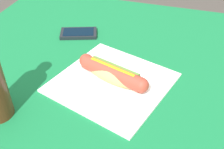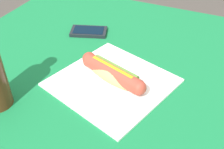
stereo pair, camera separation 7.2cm
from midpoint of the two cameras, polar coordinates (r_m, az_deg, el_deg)
name	(u,v)px [view 1 (the left image)]	position (r m, az deg, el deg)	size (l,w,h in m)	color
dining_table	(106,109)	(0.86, -3.60, -7.09)	(1.02, 1.00, 0.75)	brown
paper_wrapper	(112,82)	(0.74, -2.80, -1.75)	(0.28, 0.27, 0.01)	white
hot_dog	(112,73)	(0.72, -2.82, 0.15)	(0.21, 0.10, 0.05)	tan
cell_phone	(79,33)	(0.96, -9.03, 8.28)	(0.14, 0.10, 0.01)	black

